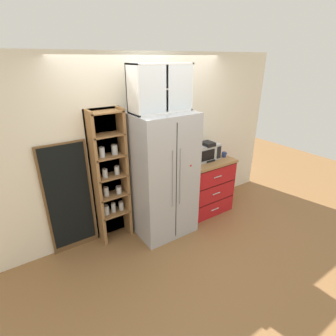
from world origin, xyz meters
name	(u,v)px	position (x,y,z in m)	size (l,w,h in m)	color
ground_plane	(163,228)	(0.00, 0.00, 0.00)	(10.57, 10.57, 0.00)	olive
wall_back_cream	(148,144)	(0.00, 0.40, 1.27)	(4.89, 0.10, 2.55)	silver
refrigerator	(162,175)	(0.00, 0.00, 0.91)	(0.84, 0.71, 1.82)	#ADAFB5
pantry_shelf_column	(110,176)	(-0.68, 0.29, 0.96)	(0.48, 0.27, 1.89)	brown
counter_cabinet	(204,185)	(0.89, 0.07, 0.47)	(0.89, 0.60, 0.93)	red
microwave	(204,152)	(0.88, 0.12, 1.06)	(0.44, 0.33, 0.26)	#ADAFB5
coffee_maker	(206,151)	(0.89, 0.07, 1.09)	(0.17, 0.20, 0.31)	black
mug_navy	(224,155)	(1.23, 0.01, 0.98)	(0.11, 0.07, 0.08)	navy
mug_sage	(191,161)	(0.60, 0.09, 0.98)	(0.12, 0.09, 0.08)	#8CA37F
bottle_cobalt	(208,154)	(0.89, 0.02, 1.05)	(0.06, 0.06, 0.27)	navy
upper_cabinet	(159,88)	(0.00, 0.05, 2.11)	(0.80, 0.32, 0.59)	silver
chalkboard_menu	(69,199)	(-1.24, 0.33, 0.77)	(0.60, 0.04, 1.53)	brown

